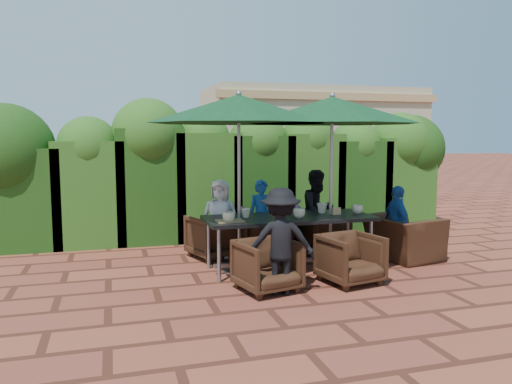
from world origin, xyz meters
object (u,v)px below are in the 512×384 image
object	(u,v)px
umbrella_right	(332,111)
chair_near_right	(351,256)
chair_end_right	(403,230)
chair_near_left	(268,263)
umbrella_left	(239,109)
chair_far_mid	(270,231)
chair_far_right	(319,228)
dining_table	(289,222)
chair_far_left	(215,234)

from	to	relation	value
umbrella_right	chair_near_right	distance (m)	2.07
umbrella_right	chair_end_right	world-z (taller)	umbrella_right
umbrella_right	chair_near_left	size ratio (longest dim) A/B	3.57
umbrella_left	chair_far_mid	world-z (taller)	umbrella_left
chair_near_left	chair_near_right	bearing A→B (deg)	-12.88
umbrella_left	chair_far_right	world-z (taller)	umbrella_left
dining_table	chair_far_left	world-z (taller)	dining_table
dining_table	umbrella_right	bearing A→B (deg)	2.49
chair_end_right	chair_near_left	bearing A→B (deg)	100.40
chair_far_left	chair_near_left	bearing A→B (deg)	79.94
chair_near_right	chair_far_left	bearing A→B (deg)	115.24
umbrella_right	umbrella_left	bearing A→B (deg)	178.23
umbrella_left	chair_near_left	size ratio (longest dim) A/B	3.57
umbrella_left	chair_near_right	world-z (taller)	umbrella_left
chair_far_right	chair_near_right	world-z (taller)	chair_far_right
chair_near_right	chair_far_right	bearing A→B (deg)	68.17
umbrella_right	chair_far_left	world-z (taller)	umbrella_right
dining_table	chair_far_mid	bearing A→B (deg)	89.26
umbrella_left	chair_far_left	bearing A→B (deg)	99.85
dining_table	chair_far_left	size ratio (longest dim) A/B	3.22
chair_far_left	chair_near_left	xyz separation A→B (m)	(0.27, -1.84, -0.02)
chair_far_mid	chair_end_right	xyz separation A→B (m)	(1.85, -0.84, 0.06)
chair_near_right	umbrella_left	bearing A→B (deg)	131.29
umbrella_left	chair_end_right	size ratio (longest dim) A/B	2.45
chair_far_left	chair_far_right	size ratio (longest dim) A/B	0.95
chair_near_right	chair_far_mid	bearing A→B (deg)	94.18
dining_table	chair_far_right	distance (m)	1.22
umbrella_right	chair_far_right	world-z (taller)	umbrella_right
umbrella_right	chair_far_mid	bearing A→B (deg)	124.88
umbrella_left	chair_far_right	distance (m)	2.51
umbrella_left	chair_far_left	distance (m)	2.07
chair_near_left	chair_near_right	xyz separation A→B (m)	(1.11, 0.01, 0.00)
chair_far_left	chair_far_right	distance (m)	1.69
chair_far_right	chair_far_mid	bearing A→B (deg)	-20.02
chair_near_left	dining_table	bearing A→B (deg)	42.07
chair_far_mid	chair_near_right	distance (m)	1.84
umbrella_right	chair_far_right	bearing A→B (deg)	77.30
umbrella_left	chair_end_right	bearing A→B (deg)	0.21
umbrella_left	chair_far_left	size ratio (longest dim) A/B	3.36
chair_far_mid	chair_near_left	distance (m)	1.88
chair_near_left	chair_near_right	size ratio (longest dim) A/B	0.99
chair_far_mid	chair_end_right	size ratio (longest dim) A/B	0.75
chair_near_right	chair_end_right	distance (m)	1.64
chair_near_left	chair_end_right	xyz separation A→B (m)	(2.45, 0.94, 0.09)
dining_table	umbrella_right	size ratio (longest dim) A/B	0.96
chair_far_right	umbrella_left	bearing A→B (deg)	11.62
umbrella_right	chair_near_right	xyz separation A→B (m)	(-0.12, -0.88, -1.87)
chair_far_left	chair_end_right	world-z (taller)	chair_end_right
chair_far_right	chair_far_left	bearing A→B (deg)	-19.98
chair_near_left	chair_near_right	distance (m)	1.11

